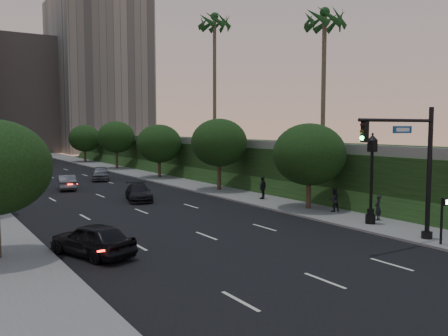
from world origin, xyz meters
TOP-DOWN VIEW (x-y plane):
  - ground at (0.00, 0.00)m, footprint 160.00×160.00m
  - road_surface at (0.00, 30.00)m, footprint 16.00×140.00m
  - sidewalk_right at (10.25, 30.00)m, footprint 4.50×140.00m
  - embankment at (22.00, 28.00)m, footprint 18.00×90.00m
  - parapet_wall at (13.50, 28.00)m, footprint 0.35×90.00m
  - office_block_mid at (6.00, 102.00)m, footprint 22.00×18.00m
  - office_block_right at (24.00, 96.00)m, footprint 20.00×22.00m
  - tree_right_a at (10.30, 8.00)m, footprint 5.20×5.20m
  - tree_right_b at (10.30, 20.00)m, footprint 5.20×5.20m
  - tree_right_c at (10.30, 33.00)m, footprint 5.20×5.20m
  - tree_right_d at (10.30, 47.00)m, footprint 5.20×5.20m
  - tree_right_e at (10.30, 62.00)m, footprint 5.20×5.20m
  - palm_mid at (17.50, 14.00)m, footprint 3.20×3.20m
  - palm_far at (16.00, 30.00)m, footprint 3.20×3.20m
  - traffic_signal_mast at (8.07, -2.21)m, footprint 5.68×0.56m
  - street_lamp at (9.71, 1.95)m, footprint 0.64×0.64m
  - pedestrian_signal at (8.63, -3.40)m, footprint 0.30×0.33m
  - sedan_near_left at (-6.47, 4.46)m, footprint 3.32×4.98m
  - sedan_mid_left at (-1.36, 28.71)m, footprint 2.29×4.54m
  - sedan_near_right at (1.79, 18.74)m, footprint 3.05×4.93m
  - sedan_far_right at (3.88, 34.68)m, footprint 3.19×4.97m
  - pedestrian_a at (10.98, 2.44)m, footprint 0.68×0.58m
  - pedestrian_b at (10.87, 6.06)m, footprint 0.90×0.77m
  - pedestrian_c at (10.23, 13.28)m, footprint 1.15×0.89m

SIDE VIEW (x-z plane):
  - ground at x=0.00m, z-range 0.00..0.00m
  - road_surface at x=0.00m, z-range 0.00..0.02m
  - sidewalk_right at x=10.25m, z-range 0.00..0.15m
  - sedan_near_right at x=1.79m, z-range 0.00..1.33m
  - sedan_mid_left at x=-1.36m, z-range 0.00..1.43m
  - sedan_near_left at x=-6.47m, z-range 0.00..1.57m
  - sedan_far_right at x=3.88m, z-range 0.00..1.57m
  - pedestrian_a at x=10.98m, z-range 0.15..1.74m
  - pedestrian_b at x=10.87m, z-range 0.15..1.78m
  - pedestrian_c at x=10.23m, z-range 0.15..1.97m
  - pedestrian_signal at x=8.63m, z-range 0.32..2.82m
  - embankment at x=22.00m, z-range 0.00..4.00m
  - street_lamp at x=9.71m, z-range -0.18..5.44m
  - traffic_signal_mast at x=8.07m, z-range 0.17..7.17m
  - tree_right_a at x=10.30m, z-range 0.90..7.14m
  - tree_right_c at x=10.30m, z-range 0.90..7.14m
  - tree_right_e at x=10.30m, z-range 0.90..7.14m
  - parapet_wall at x=13.50m, z-range 4.00..4.70m
  - tree_right_b at x=10.30m, z-range 1.15..7.88m
  - tree_right_d at x=10.30m, z-range 1.15..7.88m
  - office_block_mid at x=6.00m, z-range 0.00..26.00m
  - palm_mid at x=17.50m, z-range 8.82..21.82m
  - palm_far at x=16.00m, z-range 9.89..25.39m
  - office_block_right at x=24.00m, z-range 0.00..36.00m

